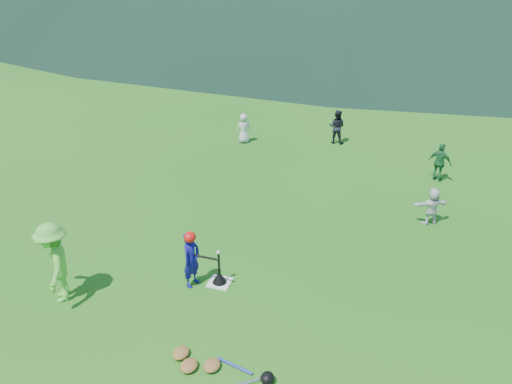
# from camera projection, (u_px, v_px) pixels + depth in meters

# --- Properties ---
(ground) EXTENTS (120.00, 120.00, 0.00)m
(ground) POSITION_uv_depth(u_px,v_px,m) (220.00, 283.00, 10.22)
(ground) COLOR #185F15
(ground) RESTS_ON ground
(home_plate) EXTENTS (0.45, 0.45, 0.02)m
(home_plate) POSITION_uv_depth(u_px,v_px,m) (220.00, 282.00, 10.22)
(home_plate) COLOR silver
(home_plate) RESTS_ON ground
(baseball) EXTENTS (0.08, 0.08, 0.08)m
(baseball) POSITION_uv_depth(u_px,v_px,m) (218.00, 252.00, 9.90)
(baseball) COLOR white
(baseball) RESTS_ON batting_tee
(batter_child) EXTENTS (0.38, 0.49, 1.20)m
(batter_child) POSITION_uv_depth(u_px,v_px,m) (191.00, 260.00, 9.92)
(batter_child) COLOR navy
(batter_child) RESTS_ON ground
(adult_coach) EXTENTS (1.10, 1.23, 1.66)m
(adult_coach) POSITION_uv_depth(u_px,v_px,m) (55.00, 263.00, 9.41)
(adult_coach) COLOR #57C239
(adult_coach) RESTS_ON ground
(fielder_a) EXTENTS (0.60, 0.54, 1.03)m
(fielder_a) POSITION_uv_depth(u_px,v_px,m) (244.00, 128.00, 17.32)
(fielder_a) COLOR beige
(fielder_a) RESTS_ON ground
(fielder_b) EXTENTS (0.61, 0.50, 1.18)m
(fielder_b) POSITION_uv_depth(u_px,v_px,m) (337.00, 127.00, 17.24)
(fielder_b) COLOR black
(fielder_b) RESTS_ON ground
(fielder_c) EXTENTS (0.73, 0.52, 1.15)m
(fielder_c) POSITION_uv_depth(u_px,v_px,m) (440.00, 163.00, 14.43)
(fielder_c) COLOR #1E6432
(fielder_c) RESTS_ON ground
(fielder_d) EXTENTS (0.93, 0.65, 0.96)m
(fielder_d) POSITION_uv_depth(u_px,v_px,m) (432.00, 206.00, 12.20)
(fielder_d) COLOR silver
(fielder_d) RESTS_ON ground
(batting_tee) EXTENTS (0.30, 0.30, 0.68)m
(batting_tee) POSITION_uv_depth(u_px,v_px,m) (219.00, 278.00, 10.16)
(batting_tee) COLOR black
(batting_tee) RESTS_ON home_plate
(batter_gear) EXTENTS (0.73, 0.26, 0.56)m
(batter_gear) POSITION_uv_depth(u_px,v_px,m) (191.00, 239.00, 9.70)
(batter_gear) COLOR red
(batter_gear) RESTS_ON ground
(equipment_pile) EXTENTS (1.80, 0.73, 0.19)m
(equipment_pile) POSITION_uv_depth(u_px,v_px,m) (212.00, 366.00, 8.11)
(equipment_pile) COLOR olive
(equipment_pile) RESTS_ON ground
(outfield_fence) EXTENTS (70.07, 0.08, 1.33)m
(outfield_fence) POSITION_uv_depth(u_px,v_px,m) (368.00, 37.00, 33.88)
(outfield_fence) COLOR gray
(outfield_fence) RESTS_ON ground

